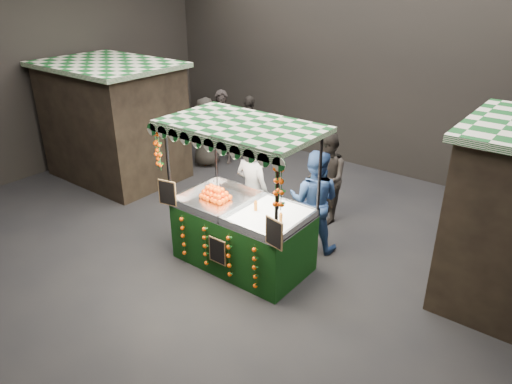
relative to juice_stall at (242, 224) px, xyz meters
The scene contains 11 objects.
ground 0.79m from the juice_stall, 145.44° to the left, with size 12.00×12.00×0.00m, color black.
market_hall 2.66m from the juice_stall, 145.44° to the left, with size 12.10×10.10×5.05m.
neighbour_stall_left 4.82m from the juice_stall, 165.88° to the left, with size 3.00×2.20×2.60m.
juice_stall is the anchor object (origin of this frame).
vendor_grey 0.92m from the juice_stall, 117.49° to the left, with size 0.67×0.44×1.82m.
vendor_blue 1.31m from the juice_stall, 61.65° to the left, with size 1.03×0.91×1.78m.
shopper_0 4.61m from the juice_stall, 135.06° to the left, with size 0.78×0.68×1.81m.
shopper_1 2.15m from the juice_stall, 82.48° to the left, with size 1.07×1.06×1.75m.
shopper_2 4.71m from the juice_stall, 126.84° to the left, with size 1.04×0.77×1.64m.
shopper_3 5.27m from the juice_stall, 62.40° to the left, with size 1.04×1.24×1.66m.
shopper_4 4.50m from the juice_stall, 140.23° to the left, with size 0.98×0.89×1.68m.
Camera 1 is at (4.41, -5.21, 4.35)m, focal length 33.22 mm.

